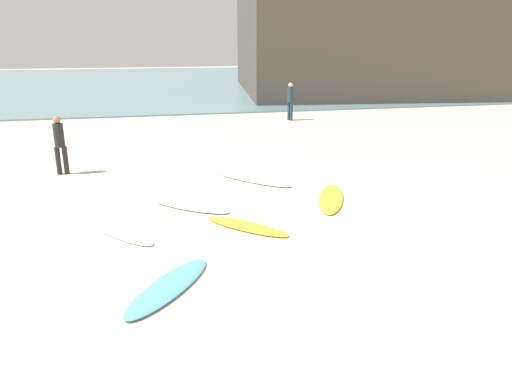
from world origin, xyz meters
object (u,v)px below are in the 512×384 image
surfboard_2 (331,198)px  surfboard_4 (191,206)px  surfboard_1 (169,286)px  surfboard_3 (114,228)px  surfboard_0 (254,179)px  beachgoer_near (60,142)px  beachgoer_mid (290,99)px  surfboard_5 (247,226)px

surfboard_2 → surfboard_4: size_ratio=1.15×
surfboard_1 → surfboard_3: 2.89m
surfboard_0 → surfboard_4: (-1.90, -1.81, 0.00)m
surfboard_2 → beachgoer_near: 7.78m
surfboard_4 → beachgoer_near: 5.03m
surfboard_2 → beachgoer_mid: (2.40, 11.59, 0.94)m
surfboard_2 → surfboard_4: surfboard_2 is taller
surfboard_0 → surfboard_1: (-2.59, -5.53, -0.00)m
beachgoer_mid → surfboard_1: bearing=139.2°
surfboard_3 → beachgoer_near: 5.05m
surfboard_4 → beachgoer_near: beachgoer_near is taller
surfboard_0 → surfboard_2: (1.47, -2.01, 0.00)m
surfboard_3 → surfboard_4: size_ratio=1.28×
surfboard_0 → beachgoer_near: bearing=-62.0°
surfboard_1 → surfboard_5: bearing=-91.4°
surfboard_4 → beachgoer_mid: 12.80m
surfboard_2 → beachgoer_mid: 11.87m
surfboard_3 → surfboard_2: bearing=154.3°
surfboard_1 → surfboard_4: bearing=-64.2°
surfboard_3 → surfboard_4: surfboard_4 is taller
surfboard_3 → surfboard_5: (2.67, -0.52, 0.01)m
surfboard_0 → surfboard_2: bearing=83.9°
surfboard_5 → surfboard_1: bearing=-172.6°
surfboard_5 → beachgoer_mid: bearing=24.9°
surfboard_0 → surfboard_5: size_ratio=1.22×
surfboard_1 → surfboard_4: size_ratio=1.05×
surfboard_3 → surfboard_5: size_ratio=1.32×
surfboard_1 → surfboard_3: surfboard_1 is taller
beachgoer_mid → surfboard_0: bearing=140.3°
surfboard_3 → surfboard_4: 1.94m
beachgoer_near → surfboard_1: bearing=-71.6°
surfboard_1 → surfboard_5: size_ratio=1.08×
surfboard_1 → beachgoer_mid: 16.46m
surfboard_0 → surfboard_5: surfboard_0 is taller
surfboard_1 → surfboard_4: surfboard_4 is taller
surfboard_2 → beachgoer_near: size_ratio=1.37×
beachgoer_near → surfboard_4: bearing=-49.1°
surfboard_1 → beachgoer_mid: size_ratio=1.20×
beachgoer_near → surfboard_3: bearing=-71.6°
surfboard_2 → surfboard_1: bearing=-115.6°
surfboard_2 → surfboard_3: size_ratio=0.89×
beachgoer_mid → surfboard_3: bearing=131.4°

